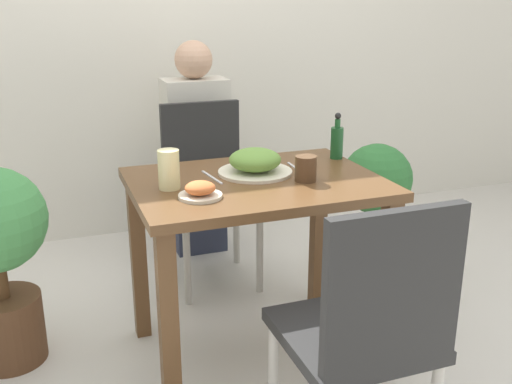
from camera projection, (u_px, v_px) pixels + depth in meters
name	position (u px, v px, depth m)	size (l,w,h in m)	color
ground_plane	(256.00, 350.00, 2.46)	(16.00, 16.00, 0.00)	beige
wall_back	(164.00, 12.00, 3.42)	(8.00, 0.05, 2.60)	beige
dining_table	(256.00, 212.00, 2.27)	(0.92, 0.68, 0.74)	brown
chair_near	(368.00, 327.00, 1.69)	(0.42, 0.42, 0.89)	black
chair_far	(208.00, 184.00, 2.97)	(0.42, 0.42, 0.89)	black
food_plate	(255.00, 162.00, 2.29)	(0.29, 0.29, 0.10)	beige
side_plate	(200.00, 191.00, 2.02)	(0.15, 0.15, 0.06)	beige
drink_cup	(306.00, 169.00, 2.20)	(0.08, 0.08, 0.09)	#4C331E
juice_glass	(169.00, 169.00, 2.11)	(0.08, 0.08, 0.14)	beige
sauce_bottle	(337.00, 141.00, 2.50)	(0.05, 0.05, 0.19)	#194C23
fork_utensil	(212.00, 177.00, 2.25)	(0.03, 0.18, 0.00)	silver
spoon_utensil	(296.00, 169.00, 2.36)	(0.02, 0.18, 0.00)	silver
potted_plant_right	(375.00, 201.00, 2.91)	(0.34, 0.34, 0.72)	#51331E
person_figure	(196.00, 150.00, 3.28)	(0.34, 0.22, 1.17)	#2D3347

